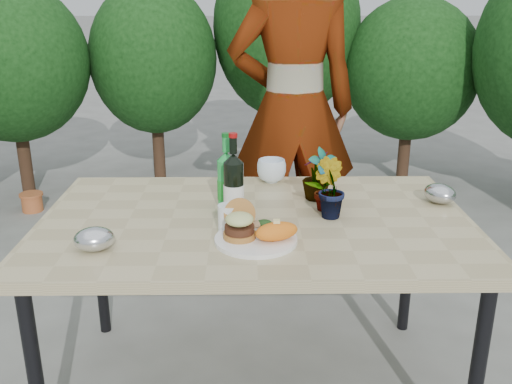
{
  "coord_description": "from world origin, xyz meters",
  "views": [
    {
      "loc": [
        -0.03,
        -1.97,
        1.54
      ],
      "look_at": [
        0.0,
        -0.08,
        0.88
      ],
      "focal_mm": 40.0,
      "sensor_mm": 36.0,
      "label": 1
    }
  ],
  "objects_px": {
    "patio_table": "(256,232)",
    "wine_bottle": "(234,187)",
    "person": "(293,110)",
    "dinner_plate": "(256,240)"
  },
  "relations": [
    {
      "from": "patio_table",
      "to": "person",
      "type": "bearing_deg",
      "value": 78.46
    },
    {
      "from": "dinner_plate",
      "to": "wine_bottle",
      "type": "bearing_deg",
      "value": 108.7
    },
    {
      "from": "dinner_plate",
      "to": "person",
      "type": "bearing_deg",
      "value": 80.31
    },
    {
      "from": "wine_bottle",
      "to": "person",
      "type": "bearing_deg",
      "value": 64.74
    },
    {
      "from": "wine_bottle",
      "to": "patio_table",
      "type": "bearing_deg",
      "value": -20.64
    },
    {
      "from": "patio_table",
      "to": "wine_bottle",
      "type": "xyz_separation_m",
      "value": [
        -0.08,
        0.02,
        0.17
      ]
    },
    {
      "from": "person",
      "to": "dinner_plate",
      "type": "bearing_deg",
      "value": 76.4
    },
    {
      "from": "patio_table",
      "to": "dinner_plate",
      "type": "xyz_separation_m",
      "value": [
        -0.0,
        -0.22,
        0.06
      ]
    },
    {
      "from": "patio_table",
      "to": "wine_bottle",
      "type": "distance_m",
      "value": 0.19
    },
    {
      "from": "patio_table",
      "to": "person",
      "type": "distance_m",
      "value": 1.09
    }
  ]
}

